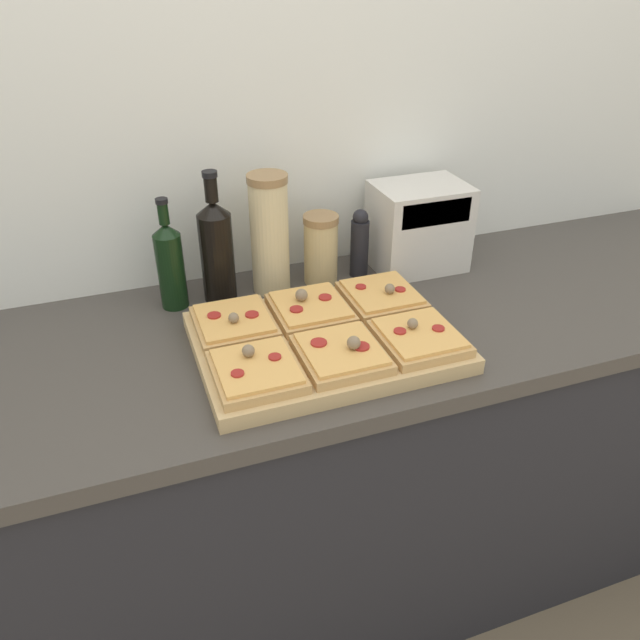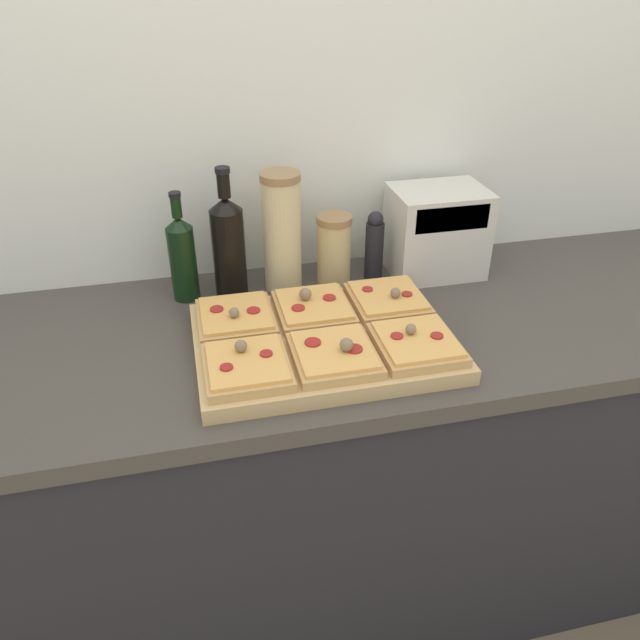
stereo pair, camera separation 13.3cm
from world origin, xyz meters
name	(u,v)px [view 2 (the right image)]	position (x,y,z in m)	size (l,w,h in m)	color
wall_back	(276,131)	(0.00, 0.67, 1.25)	(6.00, 0.06, 2.50)	silver
kitchen_counter	(309,472)	(0.00, 0.32, 0.45)	(2.63, 0.67, 0.90)	#232328
cutting_board	(323,342)	(0.01, 0.23, 0.91)	(0.54, 0.39, 0.03)	tan
pizza_slice_back_left	(236,317)	(-0.16, 0.32, 0.95)	(0.16, 0.18, 0.05)	tan
pizza_slice_back_center	(313,308)	(0.01, 0.32, 0.95)	(0.16, 0.18, 0.06)	tan
pizza_slice_back_right	(388,299)	(0.19, 0.32, 0.95)	(0.16, 0.18, 0.05)	tan
pizza_slice_front_left	(247,366)	(-0.16, 0.14, 0.95)	(0.16, 0.18, 0.05)	tan
pizza_slice_front_center	(334,354)	(0.02, 0.14, 0.95)	(0.16, 0.18, 0.06)	tan
pizza_slice_front_right	(417,343)	(0.19, 0.14, 0.95)	(0.16, 0.18, 0.05)	tan
olive_oil_bottle	(182,256)	(-0.26, 0.53, 1.01)	(0.06, 0.06, 0.27)	black
wine_bottle	(228,244)	(-0.15, 0.53, 1.03)	(0.08, 0.08, 0.32)	black
grain_jar_tall	(282,232)	(-0.02, 0.53, 1.05)	(0.10, 0.10, 0.30)	beige
grain_jar_short	(334,249)	(0.11, 0.53, 0.99)	(0.09, 0.09, 0.18)	tan
pepper_mill	(374,246)	(0.22, 0.53, 0.99)	(0.05, 0.05, 0.18)	black
toaster_oven	(436,231)	(0.38, 0.53, 1.01)	(0.26, 0.18, 0.22)	beige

